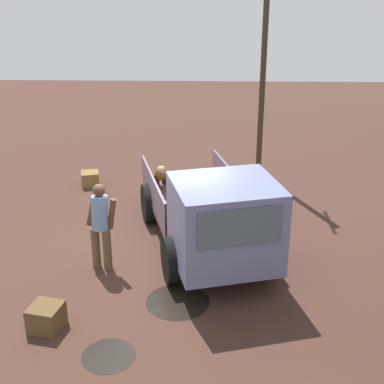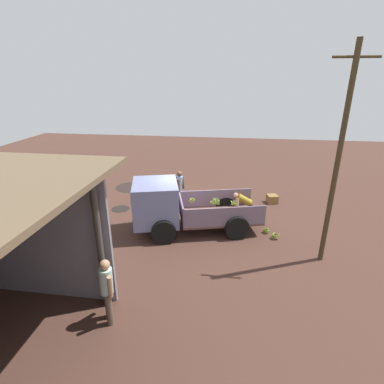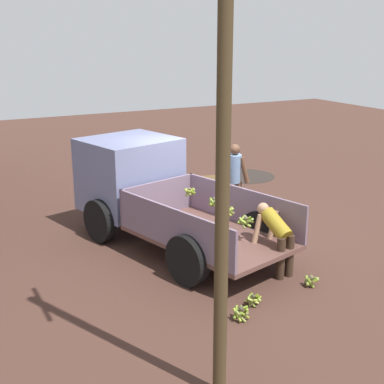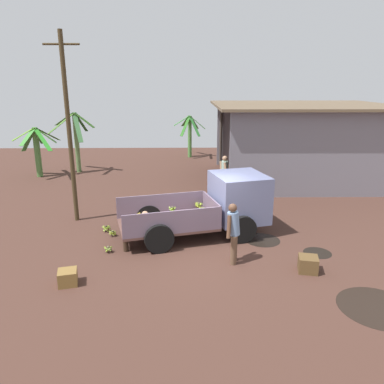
{
  "view_description": "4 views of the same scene",
  "coord_description": "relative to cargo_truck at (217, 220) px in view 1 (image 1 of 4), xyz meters",
  "views": [
    {
      "loc": [
        9.66,
        0.85,
        5.31
      ],
      "look_at": [
        -0.46,
        0.56,
        1.09
      ],
      "focal_mm": 50.0,
      "sensor_mm": 36.0,
      "label": 1
    },
    {
      "loc": [
        -1.52,
        11.06,
        5.51
      ],
      "look_at": [
        -0.01,
        0.06,
        1.22
      ],
      "focal_mm": 28.0,
      "sensor_mm": 36.0,
      "label": 2
    },
    {
      "loc": [
        -9.07,
        5.05,
        4.04
      ],
      "look_at": [
        -1.3,
        1.0,
        1.43
      ],
      "focal_mm": 50.0,
      "sensor_mm": 36.0,
      "label": 3
    },
    {
      "loc": [
        -0.55,
        -10.53,
        4.8
      ],
      "look_at": [
        -0.36,
        0.43,
        1.59
      ],
      "focal_mm": 35.0,
      "sensor_mm": 36.0,
      "label": 4
    }
  ],
  "objects": [
    {
      "name": "wooden_crate_0",
      "position": [
        -4.21,
        -3.3,
        -0.85
      ],
      "size": [
        0.55,
        0.55,
        0.37
      ],
      "primitive_type": "cube",
      "rotation": [
        0.0,
        0.0,
        3.38
      ],
      "color": "brown",
      "rests_on": "ground"
    },
    {
      "name": "banana_bunch_on_ground_0",
      "position": [
        -3.95,
        0.12,
        -0.91
      ],
      "size": [
        0.3,
        0.29,
        0.22
      ],
      "color": "#413A2A",
      "rests_on": "ground"
    },
    {
      "name": "person_foreground_visitor",
      "position": [
        -0.01,
        -2.18,
        -0.09
      ],
      "size": [
        0.44,
        0.65,
        1.71
      ],
      "rotation": [
        0.0,
        0.0,
        2.91
      ],
      "color": "brown",
      "rests_on": "ground"
    },
    {
      "name": "wooden_crate_1",
      "position": [
        1.92,
        -2.74,
        -0.83
      ],
      "size": [
        0.58,
        0.58,
        0.41
      ],
      "primitive_type": "cube",
      "rotation": [
        0.0,
        0.0,
        2.93
      ],
      "color": "brown",
      "rests_on": "ground"
    },
    {
      "name": "utility_pole",
      "position": [
        -5.25,
        1.25,
        2.28
      ],
      "size": [
        1.17,
        0.15,
        6.43
      ],
      "color": "#3F311D",
      "rests_on": "ground"
    },
    {
      "name": "banana_bunch_on_ground_1",
      "position": [
        -3.57,
        -1.5,
        -0.92
      ],
      "size": [
        0.25,
        0.25,
        0.21
      ],
      "color": "brown",
      "rests_on": "ground"
    },
    {
      "name": "mud_patch_0",
      "position": [
        2.56,
        -1.64,
        -1.03
      ],
      "size": [
        0.81,
        0.81,
        0.01
      ],
      "primitive_type": "cylinder",
      "color": "black",
      "rests_on": "ground"
    },
    {
      "name": "ground",
      "position": [
        -0.74,
        -1.07,
        -1.04
      ],
      "size": [
        36.0,
        36.0,
        0.0
      ],
      "primitive_type": "plane",
      "color": "#452B22"
    },
    {
      "name": "banana_bunch_on_ground_2",
      "position": [
        -3.68,
        -0.28,
        -0.92
      ],
      "size": [
        0.25,
        0.25,
        0.19
      ],
      "color": "#403A2A",
      "rests_on": "ground"
    },
    {
      "name": "mud_patch_2",
      "position": [
        1.14,
        -0.69,
        -1.03
      ],
      "size": [
        1.11,
        1.11,
        0.01
      ],
      "primitive_type": "cylinder",
      "color": "black",
      "rests_on": "ground"
    },
    {
      "name": "person_worker_loading",
      "position": [
        -2.85,
        -1.29,
        -0.32
      ],
      "size": [
        0.79,
        0.61,
        1.19
      ],
      "rotation": [
        0.0,
        0.0,
        0.12
      ],
      "color": "#342419",
      "rests_on": "ground"
    },
    {
      "name": "cargo_truck",
      "position": [
        0.0,
        0.0,
        0.0
      ],
      "size": [
        5.01,
        2.94,
        1.95
      ],
      "rotation": [
        0.0,
        0.0,
        0.26
      ],
      "color": "brown",
      "rests_on": "ground"
    }
  ]
}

